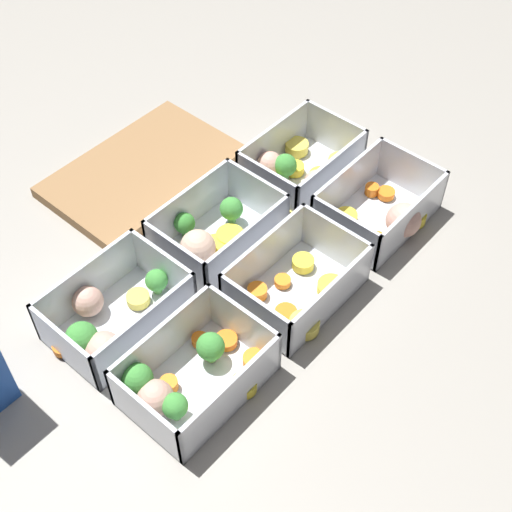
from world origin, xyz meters
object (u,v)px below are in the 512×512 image
Objects in this scene: container_far_center at (213,233)px; container_far_right at (298,168)px; container_near_right at (385,211)px; container_far_left at (109,319)px; container_near_left at (188,377)px; container_near_center at (296,287)px.

container_far_center is 0.94× the size of container_far_right.
container_near_right is 0.97× the size of container_far_left.
container_near_right is at bearing -86.94° from container_far_right.
container_near_left is 0.39m from container_far_right.
container_far_right is at bearing 19.88° from container_near_left.
container_far_center is at bearing 1.00° from container_far_left.
container_near_right is 0.15m from container_far_right.
container_near_center is at bearing -35.75° from container_far_left.
container_near_right is (0.19, -0.01, 0.00)m from container_near_center.
container_far_center and container_far_right have the same top height.
container_far_left and container_far_center have the same top height.
container_near_left is 1.01× the size of container_far_center.
container_near_right is at bearing -38.59° from container_far_center.
container_near_left is at bearing -87.69° from container_far_left.
container_near_center and container_far_center have the same top height.
container_near_left is 0.23m from container_far_center.
container_near_center is at bearing -141.79° from container_far_right.
container_far_left is (-0.01, 0.13, 0.00)m from container_near_left.
container_far_left and container_far_right have the same top height.
container_near_left is 1.01× the size of container_near_right.
container_near_center is 0.19m from container_near_right.
container_near_center and container_far_left have the same top height.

